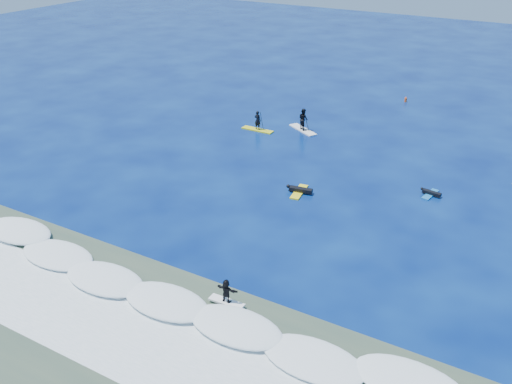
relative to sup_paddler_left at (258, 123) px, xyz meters
The scene contains 10 objects.
ground 15.40m from the sup_paddler_left, 60.50° to the right, with size 160.00×160.00×0.00m, color #03114A.
shallow_water 28.43m from the sup_paddler_left, 74.54° to the right, with size 90.00×13.00×0.01m, color #35483A.
breaking_wave 24.60m from the sup_paddler_left, 72.05° to the right, with size 40.00×6.00×0.30m, color white.
whitewater 27.47m from the sup_paddler_left, 73.98° to the right, with size 34.00×5.00×0.02m, color silver.
sup_paddler_left is the anchor object (origin of this frame).
sup_paddler_center 4.03m from the sup_paddler_left, 30.54° to the left, with size 3.25×2.40×2.32m.
prone_paddler_near 12.68m from the sup_paddler_left, 46.61° to the right, with size 1.87×2.41×0.49m.
prone_paddler_far 17.41m from the sup_paddler_left, 16.77° to the right, with size 1.48×1.91×0.39m.
wave_surfer 24.90m from the sup_paddler_left, 63.35° to the right, with size 1.88×0.56×1.35m.
marker_buoy 17.18m from the sup_paddler_left, 59.03° to the left, with size 0.25×0.25×0.61m.
Camera 1 is at (16.36, -27.80, 17.68)m, focal length 40.00 mm.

